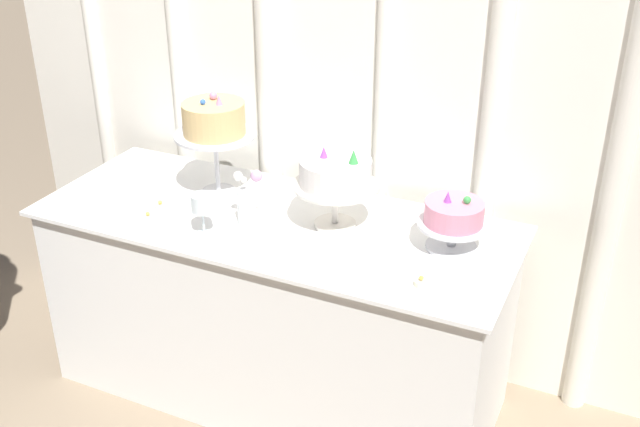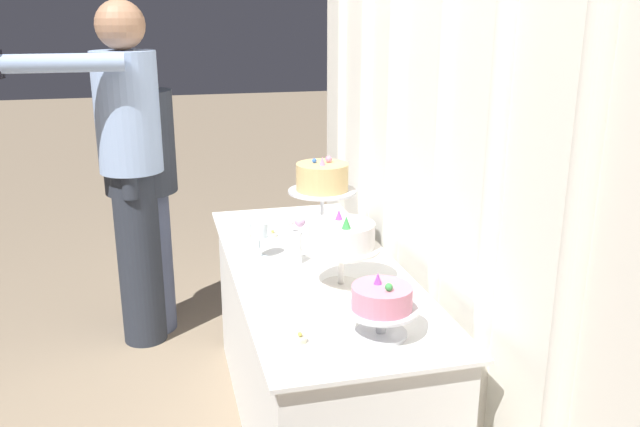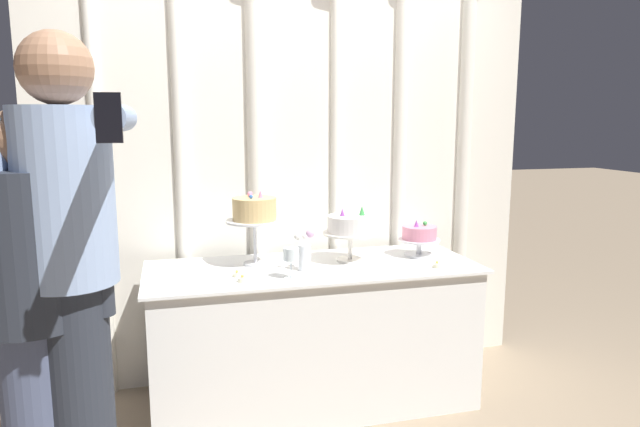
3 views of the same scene
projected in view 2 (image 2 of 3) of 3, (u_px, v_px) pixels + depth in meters
The scene contains 12 objects.
draped_curtain at pixel (424, 100), 2.53m from camera, with size 2.81×0.16×2.68m.
cake_table at pixel (316, 351), 2.75m from camera, with size 1.68×0.66×0.75m.
cake_display_leftmost at pixel (322, 181), 2.84m from camera, with size 0.29×0.29×0.39m.
cake_display_center at pixel (341, 239), 2.40m from camera, with size 0.29×0.29×0.29m.
cake_display_rightmost at pixel (382, 303), 2.05m from camera, with size 0.23×0.23×0.20m.
wine_glass at pixel (259, 232), 2.71m from camera, with size 0.07×0.07×0.15m.
flower_vase at pixel (295, 243), 2.65m from camera, with size 0.10×0.07×0.20m.
tealight_far_left at pixel (274, 234), 2.99m from camera, with size 0.04×0.04×0.03m.
tealight_near_left at pixel (252, 237), 2.95m from camera, with size 0.05×0.05×0.04m.
tealight_near_right at pixel (300, 339), 2.04m from camera, with size 0.04×0.04×0.03m.
guest_man_pink_jacket at pixel (142, 187), 3.54m from camera, with size 0.53×0.45×1.53m.
guest_girl_blue_dress at pixel (130, 160), 3.35m from camera, with size 0.48×0.68×1.77m.
Camera 2 is at (2.39, -0.48, 1.72)m, focal length 37.48 mm.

